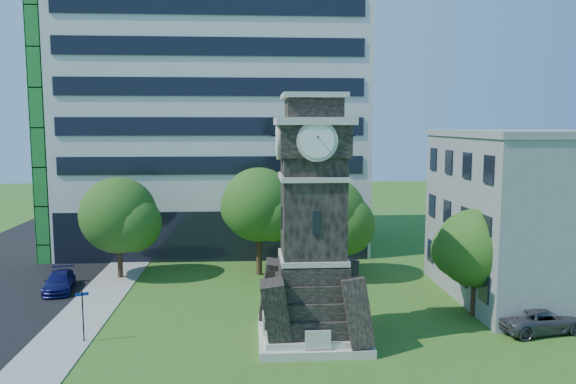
{
  "coord_description": "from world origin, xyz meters",
  "views": [
    {
      "loc": [
        -0.0,
        -25.08,
        10.75
      ],
      "look_at": [
        2.15,
        7.63,
        6.79
      ],
      "focal_mm": 35.0,
      "sensor_mm": 36.0,
      "label": 1
    }
  ],
  "objects": [
    {
      "name": "ground",
      "position": [
        0.0,
        0.0,
        0.0
      ],
      "size": [
        160.0,
        160.0,
        0.0
      ],
      "primitive_type": "plane",
      "color": "#37601B",
      "rests_on": "ground"
    },
    {
      "name": "sidewalk",
      "position": [
        -9.5,
        5.0,
        0.03
      ],
      "size": [
        3.0,
        70.0,
        0.06
      ],
      "primitive_type": "cube",
      "color": "gray",
      "rests_on": "ground"
    },
    {
      "name": "clock_tower",
      "position": [
        3.0,
        2.0,
        5.28
      ],
      "size": [
        5.4,
        5.4,
        12.22
      ],
      "color": "beige",
      "rests_on": "ground"
    },
    {
      "name": "office_tall",
      "position": [
        -3.2,
        25.84,
        14.22
      ],
      "size": [
        26.2,
        15.11,
        28.6
      ],
      "color": "beige",
      "rests_on": "ground"
    },
    {
      "name": "office_low",
      "position": [
        19.97,
        8.0,
        5.21
      ],
      "size": [
        15.2,
        12.2,
        10.4
      ],
      "color": "gray",
      "rests_on": "ground"
    },
    {
      "name": "car_street_north",
      "position": [
        -12.52,
        11.25,
        0.61
      ],
      "size": [
        2.45,
        4.44,
        1.22
      ],
      "primitive_type": "imported",
      "rotation": [
        0.0,
        0.0,
        0.19
      ],
      "color": "#121350",
      "rests_on": "ground"
    },
    {
      "name": "car_east_lot",
      "position": [
        14.98,
        2.21,
        0.65
      ],
      "size": [
        5.02,
        3.0,
        1.31
      ],
      "primitive_type": "imported",
      "rotation": [
        0.0,
        0.0,
        1.76
      ],
      "color": "#424247",
      "rests_on": "ground"
    },
    {
      "name": "park_bench",
      "position": [
        4.04,
        0.06,
        0.45
      ],
      "size": [
        1.64,
        0.44,
        0.85
      ],
      "rotation": [
        0.0,
        0.0,
        -0.31
      ],
      "color": "black",
      "rests_on": "ground"
    },
    {
      "name": "street_sign",
      "position": [
        -8.36,
        2.28,
        1.63
      ],
      "size": [
        0.63,
        0.06,
        2.61
      ],
      "rotation": [
        0.0,
        0.0,
        0.38
      ],
      "color": "black",
      "rests_on": "ground"
    },
    {
      "name": "tree_nw",
      "position": [
        -9.19,
        14.13,
        4.3
      ],
      "size": [
        5.85,
        5.32,
        7.14
      ],
      "rotation": [
        0.0,
        0.0,
        -0.24
      ],
      "color": "#332114",
      "rests_on": "ground"
    },
    {
      "name": "tree_nc",
      "position": [
        0.59,
        14.39,
        4.89
      ],
      "size": [
        5.81,
        5.28,
        7.74
      ],
      "rotation": [
        0.0,
        0.0,
        0.35
      ],
      "color": "#332114",
      "rests_on": "ground"
    },
    {
      "name": "tree_ne",
      "position": [
        5.33,
        13.31,
        4.16
      ],
      "size": [
        6.22,
        5.65,
        7.16
      ],
      "rotation": [
        0.0,
        0.0,
        -0.0
      ],
      "color": "#332114",
      "rests_on": "ground"
    },
    {
      "name": "tree_east",
      "position": [
        12.52,
        4.84,
        3.75
      ],
      "size": [
        4.81,
        4.38,
        6.09
      ],
      "rotation": [
        0.0,
        0.0,
        -0.27
      ],
      "color": "#332114",
      "rests_on": "ground"
    }
  ]
}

